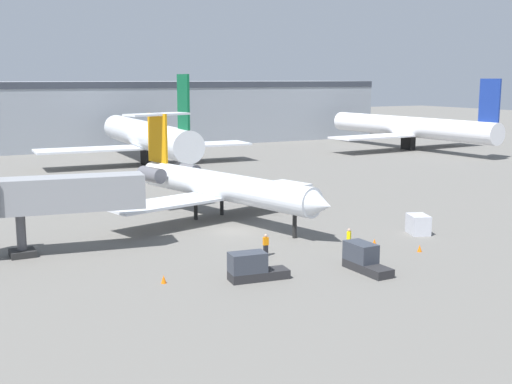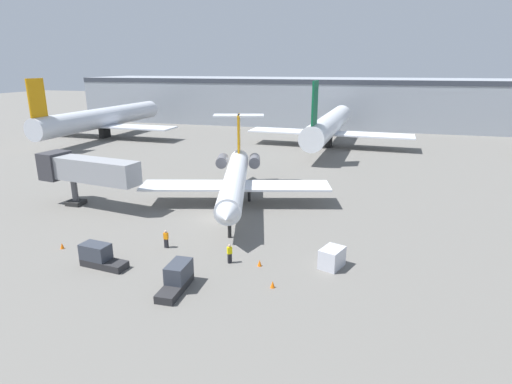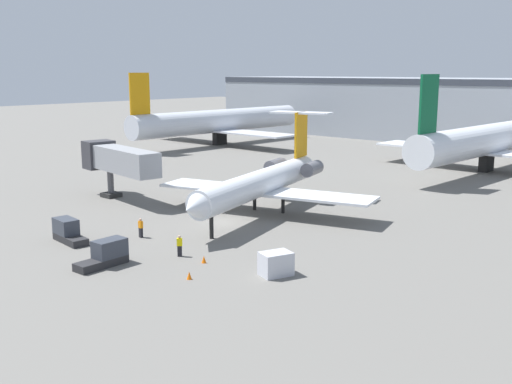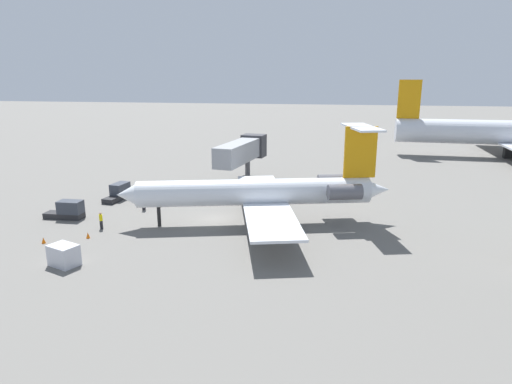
# 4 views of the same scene
# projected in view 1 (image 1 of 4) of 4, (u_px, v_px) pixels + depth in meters

# --- Properties ---
(ground_plane) EXTENTS (400.00, 400.00, 0.10)m
(ground_plane) POSITION_uv_depth(u_px,v_px,m) (237.00, 230.00, 57.48)
(ground_plane) COLOR #66635E
(regional_jet) EXTENTS (22.76, 26.59, 9.61)m
(regional_jet) POSITION_uv_depth(u_px,v_px,m) (216.00, 184.00, 61.45)
(regional_jet) COLOR silver
(regional_jet) RESTS_ON ground_plane
(jet_bridge) EXTENTS (13.28, 4.81, 6.19)m
(jet_bridge) POSITION_uv_depth(u_px,v_px,m) (43.00, 196.00, 48.70)
(jet_bridge) COLOR gray
(jet_bridge) RESTS_ON ground_plane
(ground_crew_marshaller) EXTENTS (0.47, 0.45, 1.69)m
(ground_crew_marshaller) POSITION_uv_depth(u_px,v_px,m) (349.00, 239.00, 50.69)
(ground_crew_marshaller) COLOR black
(ground_crew_marshaller) RESTS_ON ground_plane
(ground_crew_loader) EXTENTS (0.43, 0.30, 1.69)m
(ground_crew_loader) POSITION_uv_depth(u_px,v_px,m) (266.00, 245.00, 48.88)
(ground_crew_loader) COLOR black
(ground_crew_loader) RESTS_ON ground_plane
(baggage_tug_lead) EXTENTS (4.14, 1.87, 1.90)m
(baggage_tug_lead) POSITION_uv_depth(u_px,v_px,m) (252.00, 268.00, 43.03)
(baggage_tug_lead) COLOR #262628
(baggage_tug_lead) RESTS_ON ground_plane
(baggage_tug_trailing) EXTENTS (1.49, 4.03, 1.90)m
(baggage_tug_trailing) POSITION_uv_depth(u_px,v_px,m) (364.00, 259.00, 45.18)
(baggage_tug_trailing) COLOR #262628
(baggage_tug_trailing) RESTS_ON ground_plane
(cargo_container_uld) EXTENTS (2.20, 2.56, 1.66)m
(cargo_container_uld) POSITION_uv_depth(u_px,v_px,m) (418.00, 224.00, 55.88)
(cargo_container_uld) COLOR silver
(cargo_container_uld) RESTS_ON ground_plane
(traffic_cone_near) EXTENTS (0.36, 0.36, 0.55)m
(traffic_cone_near) POSITION_uv_depth(u_px,v_px,m) (164.00, 279.00, 42.42)
(traffic_cone_near) COLOR orange
(traffic_cone_near) RESTS_ON ground_plane
(traffic_cone_mid) EXTENTS (0.36, 0.36, 0.55)m
(traffic_cone_mid) POSITION_uv_depth(u_px,v_px,m) (420.00, 248.00, 50.16)
(traffic_cone_mid) COLOR orange
(traffic_cone_mid) RESTS_ON ground_plane
(traffic_cone_far) EXTENTS (0.36, 0.36, 0.55)m
(traffic_cone_far) POSITION_uv_depth(u_px,v_px,m) (374.00, 242.00, 52.06)
(traffic_cone_far) COLOR orange
(traffic_cone_far) RESTS_ON ground_plane
(terminal_building) EXTENTS (135.08, 24.01, 12.57)m
(terminal_building) POSITION_uv_depth(u_px,v_px,m) (54.00, 114.00, 127.02)
(terminal_building) COLOR #8C939E
(terminal_building) RESTS_ON ground_plane
(parked_airliner_west_mid) EXTENTS (33.25, 39.46, 13.71)m
(parked_airliner_west_mid) POSITION_uv_depth(u_px,v_px,m) (147.00, 136.00, 99.65)
(parked_airliner_west_mid) COLOR silver
(parked_airliner_west_mid) RESTS_ON ground_plane
(parked_airliner_centre) EXTENTS (33.84, 40.06, 13.15)m
(parked_airliner_centre) POSITION_uv_depth(u_px,v_px,m) (410.00, 127.00, 121.75)
(parked_airliner_centre) COLOR white
(parked_airliner_centre) RESTS_ON ground_plane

